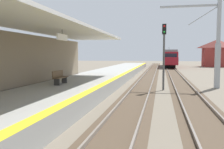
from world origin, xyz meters
TOP-DOWN VIEW (x-y plane):
  - station_platform at (-2.50, 16.00)m, footprint 5.00×80.00m
  - station_building_with_canopy at (-4.30, 10.25)m, footprint 4.85×24.00m
  - track_pair_nearest_platform at (1.90, 20.00)m, footprint 2.34×120.00m
  - track_pair_middle at (5.30, 20.00)m, footprint 2.34×120.00m
  - approaching_train at (5.30, 57.19)m, footprint 2.93×19.60m
  - rail_signal_post at (3.63, 18.48)m, footprint 0.32×0.34m
  - catenary_pylon_far_side at (7.76, 20.62)m, footprint 5.00×0.40m
  - platform_bench at (-3.02, 13.65)m, footprint 0.45×1.60m
  - distant_trackside_house at (16.19, 59.56)m, footprint 6.60×5.28m

SIDE VIEW (x-z plane):
  - track_pair_nearest_platform at x=1.90m, z-range -0.03..0.13m
  - track_pair_middle at x=5.30m, z-range -0.03..0.13m
  - station_platform at x=-2.50m, z-range 0.00..0.90m
  - platform_bench at x=-3.02m, z-range 0.93..1.81m
  - approaching_train at x=5.30m, z-range -0.20..4.56m
  - station_building_with_canopy at x=-4.30m, z-range 0.44..4.87m
  - rail_signal_post at x=3.63m, z-range 0.59..5.79m
  - distant_trackside_house at x=16.19m, z-range 0.14..6.54m
  - catenary_pylon_far_side at x=7.76m, z-range -0.15..7.35m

